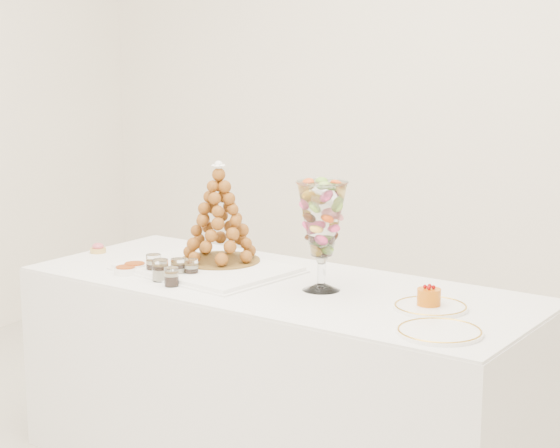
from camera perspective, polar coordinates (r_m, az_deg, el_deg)
The scene contains 15 objects.
buffet_table at distance 3.43m, azimuth -0.13°, elevation -9.38°, with size 1.93×0.88×0.71m.
lace_tray at distance 3.51m, azimuth -4.43°, elevation -2.71°, with size 0.59×0.44×0.02m, color white.
macaron_vase at distance 3.18m, azimuth 2.57°, elevation 0.22°, with size 0.17×0.17×0.38m.
cake_plate at distance 3.04m, azimuth 9.16°, elevation -5.03°, with size 0.24×0.24×0.01m, color white.
spare_plate at distance 2.79m, azimuth 9.70°, elevation -6.50°, with size 0.26×0.26×0.01m, color white.
pink_tart at distance 3.87m, azimuth -11.03°, elevation -1.48°, with size 0.06×0.06×0.04m.
verrine_a at distance 3.47m, azimuth -7.70°, elevation -2.46°, with size 0.06×0.06×0.07m, color white.
verrine_b at distance 3.40m, azimuth -6.23°, elevation -2.70°, with size 0.05×0.05×0.07m, color white.
verrine_c at distance 3.40m, azimuth -5.43°, elevation -2.73°, with size 0.05×0.05×0.07m, color white.
verrine_d at distance 3.37m, azimuth -7.31°, elevation -2.80°, with size 0.06×0.06×0.08m, color white.
verrine_e at distance 3.29m, azimuth -6.63°, elevation -3.21°, with size 0.05×0.05×0.07m, color white.
ramekin_back at distance 3.54m, azimuth -8.85°, elevation -2.63°, with size 0.08×0.08×0.03m, color white.
ramekin_front at distance 3.49m, azimuth -9.40°, elevation -2.83°, with size 0.08×0.08×0.03m, color white.
croquembouche at distance 3.54m, azimuth -3.73°, elevation 0.68°, with size 0.31×0.31×0.38m.
mousse_cake at distance 3.04m, azimuth 9.06°, elevation -4.39°, with size 0.08×0.08×0.07m.
Camera 1 is at (1.67, -2.55, 1.55)m, focal length 60.00 mm.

